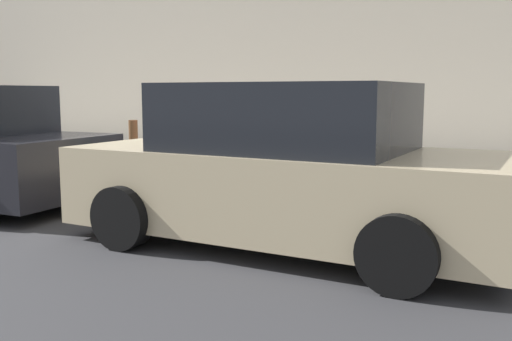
{
  "coord_description": "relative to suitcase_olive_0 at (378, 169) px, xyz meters",
  "views": [
    {
      "loc": [
        -5.52,
        7.1,
        1.55
      ],
      "look_at": [
        -2.16,
        0.44,
        0.53
      ],
      "focal_mm": 40.16,
      "sensor_mm": 36.0,
      "label": 1
    }
  ],
  "objects": [
    {
      "name": "ground_plane",
      "position": [
        3.44,
        0.88,
        -0.47
      ],
      "size": [
        40.0,
        40.0,
        0.0
      ],
      "primitive_type": "plane",
      "color": "#333335"
    },
    {
      "name": "sidewalk_curb",
      "position": [
        3.44,
        -1.62,
        -0.4
      ],
      "size": [
        18.0,
        5.0,
        0.14
      ],
      "primitive_type": "cube",
      "color": "#ADA89E",
      "rests_on": "ground_plane"
    },
    {
      "name": "suitcase_olive_0",
      "position": [
        0.0,
        0.0,
        0.0
      ],
      "size": [
        0.38,
        0.18,
        0.96
      ],
      "color": "#59601E",
      "rests_on": "sidewalk_curb"
    },
    {
      "name": "suitcase_navy_1",
      "position": [
        0.51,
        0.03,
        0.0
      ],
      "size": [
        0.4,
        0.27,
        0.92
      ],
      "color": "navy",
      "rests_on": "sidewalk_curb"
    },
    {
      "name": "suitcase_teal_2",
      "position": [
        1.07,
        0.03,
        -0.0
      ],
      "size": [
        0.51,
        0.29,
        0.89
      ],
      "color": "#0F606B",
      "rests_on": "sidewalk_curb"
    },
    {
      "name": "suitcase_silver_3",
      "position": [
        1.68,
        0.02,
        -0.02
      ],
      "size": [
        0.5,
        0.26,
        0.69
      ],
      "color": "#9EA0A8",
      "rests_on": "sidewalk_curb"
    },
    {
      "name": "suitcase_black_4",
      "position": [
        2.22,
        0.09,
        0.03
      ],
      "size": [
        0.36,
        0.27,
        1.04
      ],
      "color": "black",
      "rests_on": "sidewalk_curb"
    },
    {
      "name": "suitcase_red_5",
      "position": [
        2.76,
        0.01,
        0.01
      ],
      "size": [
        0.51,
        0.23,
        0.98
      ],
      "color": "red",
      "rests_on": "sidewalk_curb"
    },
    {
      "name": "fire_hydrant",
      "position": [
        3.65,
        0.06,
        0.05
      ],
      "size": [
        0.39,
        0.21,
        0.73
      ],
      "color": "red",
      "rests_on": "sidewalk_curb"
    },
    {
      "name": "bollard_post",
      "position": [
        4.2,
        0.21,
        0.14
      ],
      "size": [
        0.15,
        0.15,
        0.94
      ],
      "primitive_type": "cylinder",
      "color": "brown",
      "rests_on": "sidewalk_curb"
    },
    {
      "name": "parked_car_beige_0",
      "position": [
        0.21,
        2.75,
        0.3
      ],
      "size": [
        4.46,
        2.15,
        1.64
      ],
      "color": "tan",
      "rests_on": "ground_plane"
    }
  ]
}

